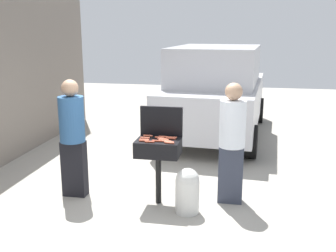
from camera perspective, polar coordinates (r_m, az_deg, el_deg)
ground_plane at (r=5.74m, az=-3.92°, el=-11.14°), size 24.00×24.00×0.00m
bbq_grill at (r=5.54m, az=-1.39°, el=-3.40°), size 0.60×0.44×0.92m
grill_lid_open at (r=5.65m, az=-0.94°, el=0.67°), size 0.60×0.05×0.42m
hot_dog_0 at (r=5.42m, az=-3.43°, el=-2.08°), size 0.13×0.04×0.03m
hot_dog_1 at (r=5.42m, az=-0.65°, el=-2.05°), size 0.13×0.04×0.03m
hot_dog_2 at (r=5.60m, az=-0.63°, el=-1.54°), size 0.13×0.03×0.03m
hot_dog_3 at (r=5.66m, az=-2.85°, el=-1.38°), size 0.13×0.03×0.03m
hot_dog_4 at (r=5.38m, az=-0.19°, el=-2.19°), size 0.13×0.03×0.03m
hot_dog_5 at (r=5.56m, az=0.59°, el=-1.65°), size 0.13×0.04×0.03m
hot_dog_6 at (r=5.31m, az=0.19°, el=-2.40°), size 0.13×0.03×0.03m
hot_dog_7 at (r=5.47m, az=-3.36°, el=-1.95°), size 0.13×0.03×0.03m
hot_dog_8 at (r=5.40m, az=-1.59°, el=-2.12°), size 0.13×0.03×0.03m
hot_dog_9 at (r=5.56m, az=-1.21°, el=-1.64°), size 0.13×0.03×0.03m
hot_dog_10 at (r=5.46m, az=-0.55°, el=-1.93°), size 0.13×0.03×0.03m
hot_dog_11 at (r=5.34m, az=0.16°, el=-2.30°), size 0.13×0.03×0.03m
hot_dog_12 at (r=5.50m, az=-0.82°, el=-1.81°), size 0.13×0.04×0.03m
hot_dog_13 at (r=5.36m, az=-2.62°, el=-2.24°), size 0.13×0.04×0.03m
hot_dog_14 at (r=5.52m, az=0.41°, el=-1.77°), size 0.13×0.04×0.03m
hot_dog_15 at (r=5.56m, az=-3.26°, el=-1.68°), size 0.13×0.03×0.03m
propane_tank at (r=5.41m, az=2.75°, el=-8.99°), size 0.32×0.32×0.62m
person_left at (r=5.92m, az=-13.35°, el=-1.13°), size 0.36×0.36×1.72m
person_right at (r=5.60m, az=9.04°, el=-1.85°), size 0.36×0.36×1.70m
parked_minivan at (r=9.16m, az=6.82°, el=4.92°), size 2.28×4.52×2.02m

